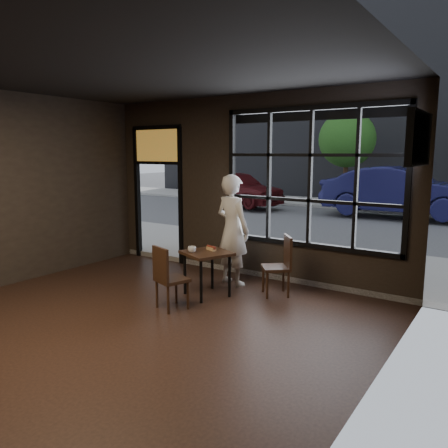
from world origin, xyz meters
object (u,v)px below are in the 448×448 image
Objects in this scene: cafe_table at (207,273)px; navy_car at (399,191)px; chair_near at (172,277)px; man at (233,230)px.

cafe_table is 10.14m from navy_car.
navy_car reaches higher than chair_near.
man reaches higher than cafe_table.
chair_near is 0.49× the size of man.
man is 9.38m from navy_car.
chair_near is at bearing 173.13° from navy_car.
man is 0.37× the size of navy_car.
cafe_table is at bearing 173.26° from navy_car.
navy_car is at bearing -81.15° from man.
man is at bearing 172.94° from navy_car.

